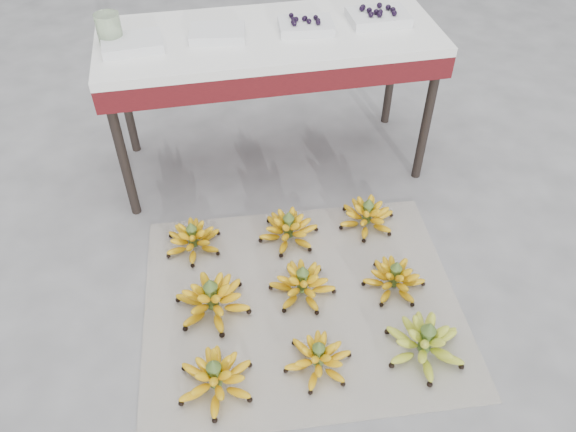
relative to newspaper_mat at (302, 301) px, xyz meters
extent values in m
plane|color=slate|center=(-0.02, 0.00, 0.00)|extent=(60.00, 60.00, 0.00)
cube|color=white|center=(0.00, 0.00, 0.00)|extent=(1.31, 1.13, 0.01)
ellipsoid|color=yellow|center=(-0.37, -0.31, 0.04)|extent=(0.32, 0.32, 0.08)
ellipsoid|color=yellow|center=(-0.37, -0.31, 0.08)|extent=(0.23, 0.23, 0.06)
ellipsoid|color=yellow|center=(-0.37, -0.31, 0.11)|extent=(0.15, 0.15, 0.05)
cylinder|color=#415C24|center=(-0.37, -0.31, 0.08)|extent=(0.04, 0.04, 0.11)
cone|color=#415C24|center=(-0.37, -0.31, 0.15)|extent=(0.05, 0.05, 0.04)
ellipsoid|color=yellow|center=(0.00, -0.30, 0.04)|extent=(0.26, 0.26, 0.07)
ellipsoid|color=yellow|center=(0.00, -0.30, 0.07)|extent=(0.19, 0.19, 0.05)
ellipsoid|color=yellow|center=(0.00, -0.30, 0.10)|extent=(0.12, 0.12, 0.05)
cylinder|color=#415C24|center=(0.00, -0.30, 0.07)|extent=(0.04, 0.04, 0.10)
cone|color=#415C24|center=(0.00, -0.30, 0.13)|extent=(0.05, 0.05, 0.04)
ellipsoid|color=#90B32D|center=(0.39, -0.32, 0.05)|extent=(0.33, 0.33, 0.09)
ellipsoid|color=#90B32D|center=(0.39, -0.32, 0.08)|extent=(0.23, 0.23, 0.07)
ellipsoid|color=#90B32D|center=(0.39, -0.32, 0.12)|extent=(0.15, 0.15, 0.05)
cylinder|color=#415C24|center=(0.39, -0.32, 0.08)|extent=(0.05, 0.05, 0.12)
cone|color=#415C24|center=(0.39, -0.32, 0.16)|extent=(0.06, 0.06, 0.04)
ellipsoid|color=yellow|center=(-0.35, 0.03, 0.05)|extent=(0.38, 0.38, 0.09)
ellipsoid|color=yellow|center=(-0.35, 0.03, 0.09)|extent=(0.27, 0.27, 0.07)
ellipsoid|color=yellow|center=(-0.35, 0.03, 0.12)|extent=(0.18, 0.18, 0.05)
cylinder|color=#415C24|center=(-0.35, 0.03, 0.09)|extent=(0.05, 0.05, 0.12)
cone|color=#415C24|center=(-0.35, 0.03, 0.16)|extent=(0.06, 0.06, 0.04)
ellipsoid|color=yellow|center=(0.01, 0.04, 0.04)|extent=(0.32, 0.32, 0.08)
ellipsoid|color=yellow|center=(0.01, 0.04, 0.08)|extent=(0.23, 0.23, 0.06)
ellipsoid|color=yellow|center=(0.01, 0.04, 0.11)|extent=(0.15, 0.15, 0.05)
cylinder|color=#415C24|center=(0.01, 0.04, 0.08)|extent=(0.04, 0.04, 0.11)
cone|color=#415C24|center=(0.01, 0.04, 0.14)|extent=(0.05, 0.05, 0.04)
ellipsoid|color=yellow|center=(0.38, 0.00, 0.04)|extent=(0.32, 0.32, 0.07)
ellipsoid|color=yellow|center=(0.38, 0.00, 0.07)|extent=(0.23, 0.23, 0.06)
ellipsoid|color=yellow|center=(0.38, 0.00, 0.10)|extent=(0.15, 0.15, 0.05)
cylinder|color=#415C24|center=(0.38, 0.00, 0.07)|extent=(0.04, 0.04, 0.10)
cone|color=#415C24|center=(0.38, 0.00, 0.14)|extent=(0.05, 0.05, 0.04)
ellipsoid|color=yellow|center=(-0.40, 0.38, 0.04)|extent=(0.30, 0.30, 0.07)
ellipsoid|color=yellow|center=(-0.40, 0.38, 0.07)|extent=(0.21, 0.21, 0.06)
ellipsoid|color=yellow|center=(-0.40, 0.38, 0.10)|extent=(0.14, 0.14, 0.05)
cylinder|color=#415C24|center=(-0.40, 0.38, 0.07)|extent=(0.04, 0.04, 0.10)
cone|color=#415C24|center=(-0.40, 0.38, 0.14)|extent=(0.05, 0.05, 0.04)
ellipsoid|color=yellow|center=(0.02, 0.36, 0.04)|extent=(0.34, 0.34, 0.08)
ellipsoid|color=yellow|center=(0.02, 0.36, 0.08)|extent=(0.24, 0.24, 0.06)
ellipsoid|color=yellow|center=(0.02, 0.36, 0.11)|extent=(0.16, 0.16, 0.05)
cylinder|color=#415C24|center=(0.02, 0.36, 0.08)|extent=(0.04, 0.04, 0.11)
cone|color=#415C24|center=(0.02, 0.36, 0.14)|extent=(0.05, 0.05, 0.04)
ellipsoid|color=yellow|center=(0.38, 0.38, 0.04)|extent=(0.33, 0.33, 0.08)
ellipsoid|color=yellow|center=(0.38, 0.38, 0.07)|extent=(0.23, 0.23, 0.06)
ellipsoid|color=yellow|center=(0.38, 0.38, 0.11)|extent=(0.15, 0.15, 0.05)
cylinder|color=#415C24|center=(0.38, 0.38, 0.07)|extent=(0.04, 0.04, 0.10)
cone|color=#415C24|center=(0.38, 0.38, 0.14)|extent=(0.05, 0.05, 0.04)
cylinder|color=black|center=(-0.65, 0.67, 0.33)|extent=(0.04, 0.04, 0.67)
cylinder|color=black|center=(0.73, 0.67, 0.33)|extent=(0.04, 0.04, 0.67)
cylinder|color=black|center=(-0.65, 1.16, 0.33)|extent=(0.04, 0.04, 0.67)
cylinder|color=black|center=(0.73, 1.16, 0.33)|extent=(0.04, 0.04, 0.67)
cube|color=#571013|center=(0.04, 0.92, 0.62)|extent=(1.48, 0.59, 0.10)
cube|color=white|center=(0.04, 0.92, 0.69)|extent=(1.48, 0.59, 0.04)
cube|color=silver|center=(-0.54, 0.88, 0.73)|extent=(0.26, 0.19, 0.04)
cube|color=silver|center=(-0.18, 0.91, 0.73)|extent=(0.25, 0.20, 0.04)
cube|color=silver|center=(0.20, 0.91, 0.73)|extent=(0.25, 0.19, 0.04)
sphere|color=black|center=(0.20, 0.92, 0.76)|extent=(0.02, 0.02, 0.02)
sphere|color=black|center=(0.14, 0.88, 0.76)|extent=(0.02, 0.02, 0.02)
sphere|color=black|center=(0.16, 0.91, 0.76)|extent=(0.02, 0.02, 0.02)
sphere|color=black|center=(0.25, 0.88, 0.76)|extent=(0.02, 0.02, 0.02)
sphere|color=black|center=(0.25, 0.92, 0.76)|extent=(0.02, 0.02, 0.02)
sphere|color=black|center=(0.21, 0.89, 0.76)|extent=(0.02, 0.02, 0.02)
sphere|color=black|center=(0.24, 0.87, 0.76)|extent=(0.02, 0.02, 0.02)
sphere|color=black|center=(0.15, 0.96, 0.76)|extent=(0.02, 0.02, 0.02)
sphere|color=black|center=(0.14, 0.89, 0.76)|extent=(0.02, 0.02, 0.02)
sphere|color=black|center=(0.19, 0.91, 0.76)|extent=(0.02, 0.02, 0.02)
sphere|color=black|center=(0.15, 0.92, 0.76)|extent=(0.02, 0.02, 0.02)
cube|color=silver|center=(0.53, 0.93, 0.73)|extent=(0.26, 0.19, 0.04)
sphere|color=black|center=(0.51, 0.91, 0.76)|extent=(0.02, 0.02, 0.02)
sphere|color=black|center=(0.53, 0.90, 0.76)|extent=(0.02, 0.02, 0.02)
sphere|color=black|center=(0.47, 0.97, 0.76)|extent=(0.02, 0.02, 0.02)
sphere|color=black|center=(0.49, 0.93, 0.76)|extent=(0.02, 0.02, 0.02)
sphere|color=black|center=(0.55, 0.97, 0.76)|extent=(0.02, 0.02, 0.02)
sphere|color=black|center=(0.46, 0.95, 0.76)|extent=(0.02, 0.02, 0.02)
sphere|color=black|center=(0.59, 0.91, 0.76)|extent=(0.02, 0.02, 0.02)
sphere|color=black|center=(0.59, 0.88, 0.76)|extent=(0.02, 0.02, 0.02)
sphere|color=black|center=(0.58, 0.94, 0.76)|extent=(0.02, 0.02, 0.02)
sphere|color=black|center=(0.52, 0.88, 0.76)|extent=(0.02, 0.02, 0.02)
sphere|color=black|center=(0.48, 0.89, 0.76)|extent=(0.02, 0.02, 0.02)
cylinder|color=beige|center=(-0.62, 0.94, 0.77)|extent=(0.12, 0.12, 0.13)
camera|label=1|loc=(-0.32, -1.36, 1.81)|focal=35.00mm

